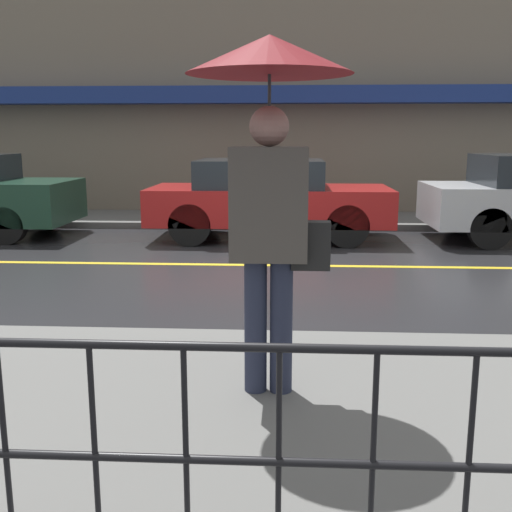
{
  "coord_description": "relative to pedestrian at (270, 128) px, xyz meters",
  "views": [
    {
      "loc": [
        0.4,
        -8.06,
        1.75
      ],
      "look_at": [
        0.04,
        -1.71,
        0.47
      ],
      "focal_mm": 42.0,
      "sensor_mm": 36.0,
      "label": 1
    }
  ],
  "objects": [
    {
      "name": "ground_plane",
      "position": [
        -0.27,
        4.4,
        -1.8
      ],
      "size": [
        80.0,
        80.0,
        0.0
      ],
      "primitive_type": "plane",
      "color": "#262628"
    },
    {
      "name": "pedestrian",
      "position": [
        0.0,
        0.0,
        0.0
      ],
      "size": [
        0.99,
        0.99,
        2.21
      ],
      "color": "#23283D",
      "rests_on": "sidewalk_near"
    },
    {
      "name": "building_storefront",
      "position": [
        -0.27,
        9.69,
        0.55
      ],
      "size": [
        28.0,
        0.85,
        4.65
      ],
      "color": "#706656",
      "rests_on": "ground_plane"
    },
    {
      "name": "railing_foreground",
      "position": [
        -0.27,
        -1.53,
        -1.12
      ],
      "size": [
        12.0,
        0.04,
        0.87
      ],
      "color": "black",
      "rests_on": "sidewalk_near"
    },
    {
      "name": "car_red",
      "position": [
        -0.26,
        6.59,
        -1.08
      ],
      "size": [
        4.07,
        1.71,
        1.36
      ],
      "color": "maroon",
      "rests_on": "ground_plane"
    },
    {
      "name": "lane_marking",
      "position": [
        -0.27,
        4.4,
        -1.79
      ],
      "size": [
        25.2,
        0.12,
        0.01
      ],
      "color": "gold",
      "rests_on": "ground_plane"
    },
    {
      "name": "sidewalk_near",
      "position": [
        -0.27,
        -0.28,
        -1.74
      ],
      "size": [
        28.0,
        3.01,
        0.12
      ],
      "color": "#60605E",
      "rests_on": "ground_plane"
    },
    {
      "name": "sidewalk_far",
      "position": [
        -0.27,
        8.57,
        -1.74
      ],
      "size": [
        28.0,
        2.01,
        0.12
      ],
      "color": "#60605E",
      "rests_on": "ground_plane"
    }
  ]
}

